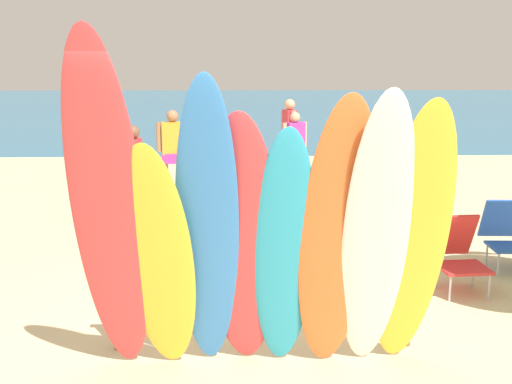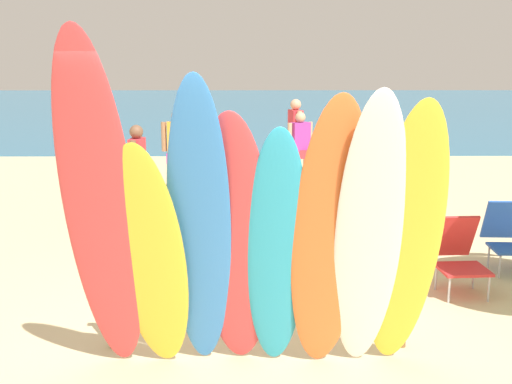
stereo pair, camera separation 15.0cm
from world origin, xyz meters
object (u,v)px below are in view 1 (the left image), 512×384
(surfboard_teal_4, at_px, (284,254))
(surfboard_red_0, at_px, (110,220))
(beach_chair_red, at_px, (457,251))
(beachgoer_midbeach, at_px, (134,167))
(surfboard_rack, at_px, (264,284))
(surfboard_white_6, at_px, (376,240))
(surfboard_yellow_7, at_px, (412,243))
(beachgoer_photographing, at_px, (289,133))
(surfboard_blue_2, at_px, (208,235))
(beachgoer_strolling, at_px, (173,147))
(surfboard_red_3, at_px, (243,247))
(beach_chair_blue, at_px, (507,232))
(beachgoer_by_water, at_px, (295,144))
(beach_chair_striped, at_px, (384,216))
(surfboard_orange_5, at_px, (336,241))
(surfboard_yellow_1, at_px, (159,264))

(surfboard_teal_4, bearing_deg, surfboard_red_0, -171.54)
(surfboard_red_0, relative_size, beach_chair_red, 3.49)
(beachgoer_midbeach, bearing_deg, surfboard_rack, -154.72)
(surfboard_white_6, xyz_separation_m, surfboard_yellow_7, (0.28, 0.03, -0.03))
(surfboard_red_0, xyz_separation_m, beachgoer_photographing, (2.02, 8.75, -0.37))
(surfboard_blue_2, distance_m, beachgoer_strolling, 6.89)
(surfboard_red_3, relative_size, beachgoer_photographing, 1.31)
(beach_chair_blue, bearing_deg, surfboard_teal_4, -135.41)
(surfboard_red_3, bearing_deg, surfboard_teal_4, 2.04)
(beachgoer_by_water, relative_size, beach_chair_red, 1.83)
(beach_chair_blue, bearing_deg, beach_chair_red, -137.69)
(beachgoer_strolling, distance_m, beach_chair_striped, 4.61)
(surfboard_teal_4, height_order, surfboard_yellow_7, surfboard_yellow_7)
(surfboard_teal_4, bearing_deg, surfboard_white_6, -7.84)
(surfboard_teal_4, relative_size, beachgoer_by_water, 1.40)
(surfboard_orange_5, bearing_deg, beach_chair_blue, 41.46)
(surfboard_red_0, height_order, surfboard_white_6, surfboard_red_0)
(surfboard_red_0, relative_size, surfboard_red_3, 1.28)
(surfboard_orange_5, bearing_deg, beach_chair_red, 44.46)
(beachgoer_strolling, xyz_separation_m, beachgoer_photographing, (2.31, 1.81, 0.05))
(beachgoer_by_water, distance_m, beach_chair_red, 5.80)
(surfboard_yellow_7, xyz_separation_m, beach_chair_striped, (0.64, 3.46, -0.68))
(surfboard_yellow_1, xyz_separation_m, surfboard_blue_2, (0.37, -0.01, 0.23))
(beachgoer_photographing, relative_size, beach_chair_red, 2.07)
(surfboard_orange_5, bearing_deg, surfboard_red_3, 170.74)
(surfboard_white_6, height_order, beach_chair_striped, surfboard_white_6)
(surfboard_yellow_1, height_order, surfboard_orange_5, surfboard_orange_5)
(surfboard_rack, distance_m, surfboard_white_6, 1.15)
(surfboard_teal_4, height_order, beach_chair_striped, surfboard_teal_4)
(surfboard_red_0, xyz_separation_m, beachgoer_midbeach, (-0.68, 4.99, -0.47))
(beach_chair_blue, xyz_separation_m, beach_chair_striped, (-1.30, 0.82, 0.00))
(beachgoer_midbeach, bearing_deg, beachgoer_photographing, -33.28)
(beachgoer_by_water, bearing_deg, beach_chair_red, -106.07)
(surfboard_orange_5, xyz_separation_m, beachgoer_by_water, (0.40, 7.56, -0.27))
(surfboard_red_3, relative_size, beach_chair_blue, 2.70)
(beachgoer_midbeach, bearing_deg, surfboard_blue_2, -161.93)
(surfboard_rack, distance_m, beach_chair_blue, 3.67)
(surfboard_blue_2, distance_m, beachgoer_midbeach, 5.07)
(surfboard_white_6, relative_size, beachgoer_by_water, 1.61)
(surfboard_rack, distance_m, beach_chair_striped, 3.36)
(surfboard_yellow_7, bearing_deg, surfboard_rack, 152.62)
(surfboard_yellow_1, bearing_deg, surfboard_red_3, 13.69)
(surfboard_blue_2, distance_m, surfboard_yellow_7, 1.53)
(surfboard_orange_5, bearing_deg, beachgoer_midbeach, 110.96)
(surfboard_red_3, distance_m, surfboard_white_6, 0.99)
(beachgoer_photographing, distance_m, beach_chair_red, 6.82)
(surfboard_red_0, height_order, surfboard_orange_5, surfboard_red_0)
(surfboard_yellow_1, relative_size, surfboard_orange_5, 0.88)
(surfboard_red_3, distance_m, surfboard_orange_5, 0.70)
(surfboard_rack, relative_size, beachgoer_photographing, 1.56)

